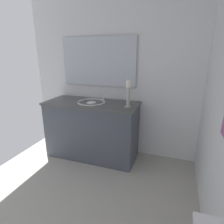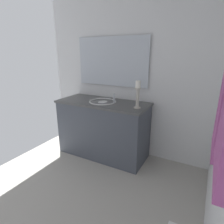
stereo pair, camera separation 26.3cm
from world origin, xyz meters
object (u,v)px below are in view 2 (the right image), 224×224
object	(u,v)px
vanity_cabinet	(103,129)
mirror	(112,62)
sink_basin	(103,104)
towel_near_vanity	(224,101)
candle_holder_tall	(138,94)

from	to	relation	value
vanity_cabinet	mirror	bearing A→B (deg)	179.99
vanity_cabinet	mirror	world-z (taller)	mirror
sink_basin	mirror	xyz separation A→B (m)	(-0.28, -0.00, 0.59)
towel_near_vanity	candle_holder_tall	bearing A→B (deg)	-145.00
sink_basin	towel_near_vanity	bearing A→B (deg)	47.51
vanity_cabinet	sink_basin	distance (m)	0.39
mirror	towel_near_vanity	size ratio (longest dim) A/B	2.30
mirror	sink_basin	bearing A→B (deg)	0.20
mirror	towel_near_vanity	world-z (taller)	mirror
vanity_cabinet	mirror	distance (m)	1.02
vanity_cabinet	candle_holder_tall	xyz separation A→B (m)	(0.06, 0.56, 0.61)
sink_basin	towel_near_vanity	distance (m)	2.02
vanity_cabinet	candle_holder_tall	size ratio (longest dim) A/B	3.86
sink_basin	candle_holder_tall	world-z (taller)	candle_holder_tall
vanity_cabinet	towel_near_vanity	xyz separation A→B (m)	(1.32, 1.44, 0.90)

